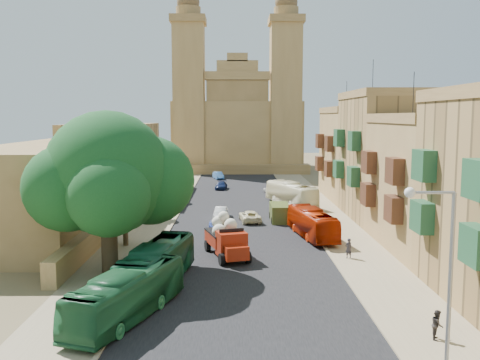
{
  "coord_description": "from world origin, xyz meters",
  "views": [
    {
      "loc": [
        -0.66,
        -33.13,
        11.03
      ],
      "look_at": [
        0.0,
        26.0,
        4.0
      ],
      "focal_mm": 40.0,
      "sensor_mm": 36.0,
      "label": 1
    }
  ],
  "objects_px": {
    "car_blue_a": "(221,227)",
    "street_tree_a": "(125,207)",
    "olive_pickup": "(280,213)",
    "car_blue_b": "(218,175)",
    "ficus_tree": "(109,178)",
    "church": "(237,124)",
    "streetlamp": "(440,261)",
    "pedestrian_a": "(349,248)",
    "red_truck": "(227,238)",
    "bus_red_east": "(312,223)",
    "bus_green_south": "(127,295)",
    "pedestrian_b": "(437,325)",
    "bus_green_north": "(157,264)",
    "street_tree_b": "(148,193)",
    "car_white_b": "(271,189)",
    "pedestrian_c": "(319,224)",
    "street_tree_c": "(162,176)",
    "bus_cream_east": "(291,194)",
    "car_white_a": "(221,213)",
    "car_dkblue": "(221,186)",
    "car_cream": "(250,216)",
    "street_tree_d": "(173,170)"
  },
  "relations": [
    {
      "from": "streetlamp",
      "to": "pedestrian_c",
      "type": "relative_size",
      "value": 5.18
    },
    {
      "from": "streetlamp",
      "to": "bus_green_north",
      "type": "distance_m",
      "value": 19.08
    },
    {
      "from": "pedestrian_b",
      "to": "car_dkblue",
      "type": "bearing_deg",
      "value": 32.91
    },
    {
      "from": "red_truck",
      "to": "bus_green_north",
      "type": "relative_size",
      "value": 0.63
    },
    {
      "from": "ficus_tree",
      "to": "car_blue_a",
      "type": "bearing_deg",
      "value": 58.44
    },
    {
      "from": "street_tree_c",
      "to": "street_tree_d",
      "type": "xyz_separation_m",
      "value": [
        0.0,
        12.0,
        -0.32
      ]
    },
    {
      "from": "olive_pickup",
      "to": "bus_green_south",
      "type": "height_order",
      "value": "bus_green_south"
    },
    {
      "from": "bus_red_east",
      "to": "pedestrian_a",
      "type": "height_order",
      "value": "bus_red_east"
    },
    {
      "from": "car_blue_a",
      "to": "pedestrian_a",
      "type": "xyz_separation_m",
      "value": [
        10.16,
        -8.66,
        0.1
      ]
    },
    {
      "from": "bus_green_north",
      "to": "pedestrian_b",
      "type": "xyz_separation_m",
      "value": [
        15.18,
        -8.72,
        -0.66
      ]
    },
    {
      "from": "red_truck",
      "to": "car_white_a",
      "type": "bearing_deg",
      "value": 93.08
    },
    {
      "from": "pedestrian_b",
      "to": "car_blue_a",
      "type": "bearing_deg",
      "value": 45.89
    },
    {
      "from": "car_blue_a",
      "to": "car_white_b",
      "type": "bearing_deg",
      "value": 58.7
    },
    {
      "from": "bus_green_south",
      "to": "bus_green_north",
      "type": "relative_size",
      "value": 0.96
    },
    {
      "from": "bus_green_south",
      "to": "bus_red_east",
      "type": "relative_size",
      "value": 1.04
    },
    {
      "from": "ficus_tree",
      "to": "church",
      "type": "bearing_deg",
      "value": 82.82
    },
    {
      "from": "street_tree_c",
      "to": "car_blue_a",
      "type": "distance_m",
      "value": 21.51
    },
    {
      "from": "street_tree_b",
      "to": "street_tree_a",
      "type": "bearing_deg",
      "value": -90.0
    },
    {
      "from": "street_tree_a",
      "to": "street_tree_b",
      "type": "relative_size",
      "value": 1.17
    },
    {
      "from": "pedestrian_c",
      "to": "streetlamp",
      "type": "bearing_deg",
      "value": 2.47
    },
    {
      "from": "ficus_tree",
      "to": "car_white_b",
      "type": "distance_m",
      "value": 42.19
    },
    {
      "from": "red_truck",
      "to": "church",
      "type": "bearing_deg",
      "value": 88.99
    },
    {
      "from": "pedestrian_b",
      "to": "pedestrian_c",
      "type": "bearing_deg",
      "value": 25.14
    },
    {
      "from": "bus_green_north",
      "to": "olive_pickup",
      "type": "bearing_deg",
      "value": 76.04
    },
    {
      "from": "street_tree_a",
      "to": "pedestrian_a",
      "type": "distance_m",
      "value": 18.99
    },
    {
      "from": "street_tree_b",
      "to": "car_white_b",
      "type": "xyz_separation_m",
      "value": [
        14.62,
        19.31,
        -2.32
      ]
    },
    {
      "from": "car_dkblue",
      "to": "bus_green_south",
      "type": "bearing_deg",
      "value": -88.93
    },
    {
      "from": "street_tree_c",
      "to": "bus_cream_east",
      "type": "bearing_deg",
      "value": -10.2
    },
    {
      "from": "street_tree_c",
      "to": "bus_cream_east",
      "type": "distance_m",
      "value": 16.87
    },
    {
      "from": "street_tree_c",
      "to": "street_tree_a",
      "type": "bearing_deg",
      "value": -90.0
    },
    {
      "from": "street_tree_b",
      "to": "pedestrian_b",
      "type": "distance_m",
      "value": 37.27
    },
    {
      "from": "street_tree_c",
      "to": "streetlamp",
      "type": "relative_size",
      "value": 0.6
    },
    {
      "from": "street_tree_c",
      "to": "car_white_b",
      "type": "height_order",
      "value": "street_tree_c"
    },
    {
      "from": "streetlamp",
      "to": "pedestrian_a",
      "type": "bearing_deg",
      "value": 88.34
    },
    {
      "from": "streetlamp",
      "to": "pedestrian_a",
      "type": "xyz_separation_m",
      "value": [
        0.57,
        19.6,
        -4.41
      ]
    },
    {
      "from": "church",
      "to": "olive_pickup",
      "type": "xyz_separation_m",
      "value": [
        4.17,
        -56.0,
        -8.63
      ]
    },
    {
      "from": "olive_pickup",
      "to": "car_white_a",
      "type": "bearing_deg",
      "value": 162.69
    },
    {
      "from": "ficus_tree",
      "to": "streetlamp",
      "type": "relative_size",
      "value": 1.4
    },
    {
      "from": "car_blue_a",
      "to": "street_tree_a",
      "type": "bearing_deg",
      "value": -170.13
    },
    {
      "from": "car_white_b",
      "to": "pedestrian_c",
      "type": "bearing_deg",
      "value": 79.92
    },
    {
      "from": "streetlamp",
      "to": "olive_pickup",
      "type": "xyz_separation_m",
      "value": [
        -3.56,
        34.61,
        -4.32
      ]
    },
    {
      "from": "bus_green_north",
      "to": "pedestrian_b",
      "type": "distance_m",
      "value": 17.52
    },
    {
      "from": "olive_pickup",
      "to": "car_blue_b",
      "type": "height_order",
      "value": "olive_pickup"
    },
    {
      "from": "church",
      "to": "pedestrian_b",
      "type": "height_order",
      "value": "church"
    },
    {
      "from": "car_white_a",
      "to": "pedestrian_c",
      "type": "xyz_separation_m",
      "value": [
        9.63,
        -7.64,
        0.21
      ]
    },
    {
      "from": "car_cream",
      "to": "pedestrian_c",
      "type": "height_order",
      "value": "pedestrian_c"
    },
    {
      "from": "streetlamp",
      "to": "car_white_b",
      "type": "xyz_separation_m",
      "value": [
        -3.1,
        55.31,
        -4.63
      ]
    },
    {
      "from": "ficus_tree",
      "to": "bus_cream_east",
      "type": "height_order",
      "value": "ficus_tree"
    },
    {
      "from": "car_white_a",
      "to": "car_white_b",
      "type": "relative_size",
      "value": 1.06
    },
    {
      "from": "bus_red_east",
      "to": "bus_green_south",
      "type": "bearing_deg",
      "value": 47.23
    }
  ]
}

